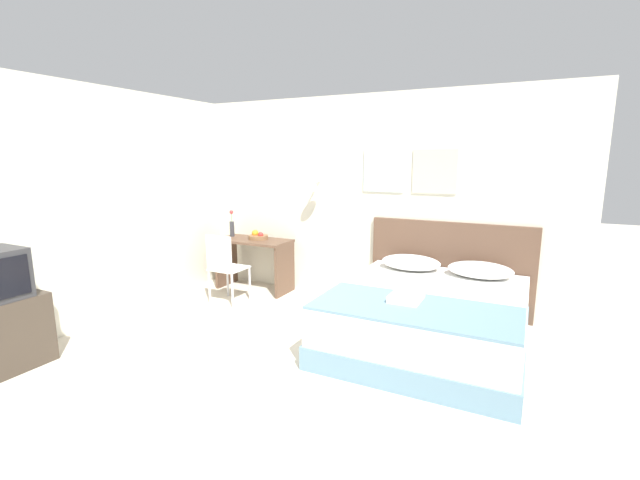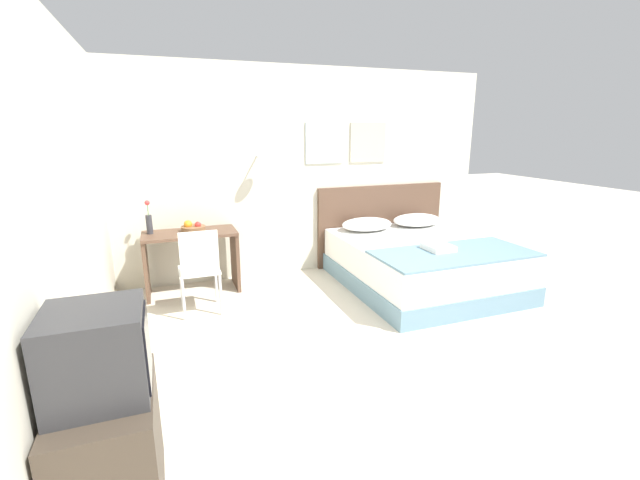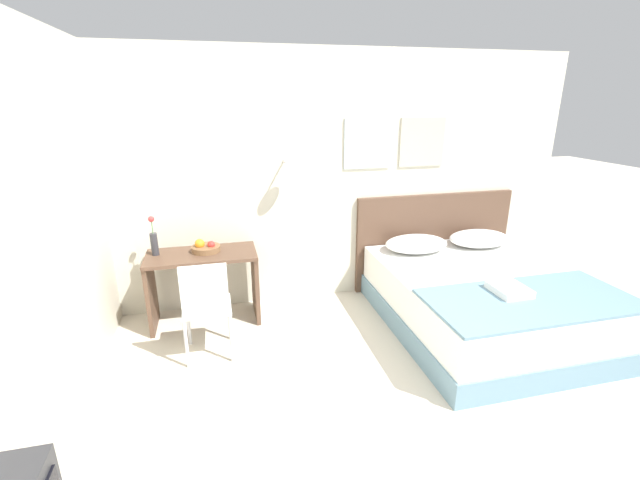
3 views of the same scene
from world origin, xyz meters
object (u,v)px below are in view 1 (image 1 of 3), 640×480
(folded_towel_near_foot, at_px, (406,297))
(tv_stand, at_px, (2,335))
(bed, at_px, (428,318))
(fruit_bowl, at_px, (258,236))
(flower_vase, at_px, (232,226))
(throw_blanket, at_px, (414,308))
(pillow_right, at_px, (480,270))
(pillow_left, at_px, (411,262))
(desk_chair, at_px, (224,264))
(headboard, at_px, (449,268))
(desk, at_px, (254,255))

(folded_towel_near_foot, height_order, tv_stand, folded_towel_near_foot)
(bed, xyz_separation_m, fruit_bowl, (-2.60, 0.83, 0.49))
(folded_towel_near_foot, relative_size, flower_vase, 0.83)
(bed, distance_m, throw_blanket, 0.67)
(pillow_right, xyz_separation_m, flower_vase, (-3.45, 0.10, 0.23))
(pillow_left, relative_size, throw_blanket, 0.40)
(pillow_left, relative_size, desk_chair, 0.76)
(headboard, bearing_deg, pillow_right, -39.59)
(folded_towel_near_foot, bearing_deg, fruit_bowl, 152.80)
(pillow_left, distance_m, tv_stand, 4.12)
(throw_blanket, relative_size, flower_vase, 4.53)
(folded_towel_near_foot, bearing_deg, bed, 76.36)
(throw_blanket, distance_m, folded_towel_near_foot, 0.19)
(bed, bearing_deg, desk_chair, 178.26)
(pillow_left, bearing_deg, tv_stand, -134.47)
(pillow_right, height_order, desk, pillow_right)
(pillow_right, height_order, flower_vase, flower_vase)
(throw_blanket, xyz_separation_m, tv_stand, (-3.26, -1.59, -0.26))
(pillow_right, xyz_separation_m, desk, (-3.03, 0.04, -0.15))
(bed, bearing_deg, tv_stand, -146.18)
(pillow_left, distance_m, flower_vase, 2.69)
(throw_blanket, relative_size, fruit_bowl, 6.30)
(headboard, bearing_deg, desk_chair, -159.37)
(desk_chair, bearing_deg, folded_towel_near_foot, -12.06)
(headboard, distance_m, pillow_right, 0.51)
(headboard, height_order, pillow_left, headboard)
(fruit_bowl, bearing_deg, pillow_left, -2.13)
(throw_blanket, bearing_deg, fruit_bowl, 151.29)
(throw_blanket, distance_m, flower_vase, 3.40)
(headboard, relative_size, desk, 1.83)
(bed, distance_m, fruit_bowl, 2.77)
(desk, bearing_deg, pillow_left, -0.91)
(pillow_right, bearing_deg, pillow_left, 180.00)
(bed, height_order, desk_chair, desk_chair)
(desk, bearing_deg, desk_chair, -87.34)
(fruit_bowl, height_order, flower_vase, flower_vase)
(throw_blanket, bearing_deg, headboard, 90.00)
(bed, xyz_separation_m, desk_chair, (-2.61, 0.08, 0.25))
(tv_stand, bearing_deg, pillow_left, 45.53)
(headboard, height_order, flower_vase, flower_vase)
(pillow_left, relative_size, flower_vase, 1.80)
(pillow_right, height_order, tv_stand, pillow_right)
(folded_towel_near_foot, xyz_separation_m, fruit_bowl, (-2.49, 1.28, 0.15))
(throw_blanket, xyz_separation_m, desk_chair, (-2.61, 0.68, -0.05))
(desk_chair, bearing_deg, bed, -1.74)
(flower_vase, bearing_deg, desk_chair, -59.07)
(bed, relative_size, throw_blanket, 1.19)
(throw_blanket, relative_size, desk, 1.66)
(pillow_left, distance_m, folded_towel_near_foot, 1.23)
(bed, bearing_deg, pillow_left, 117.41)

